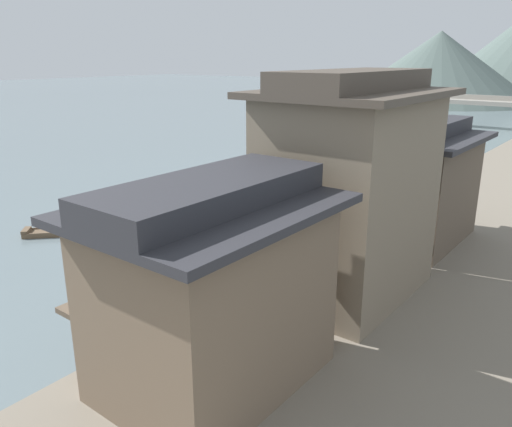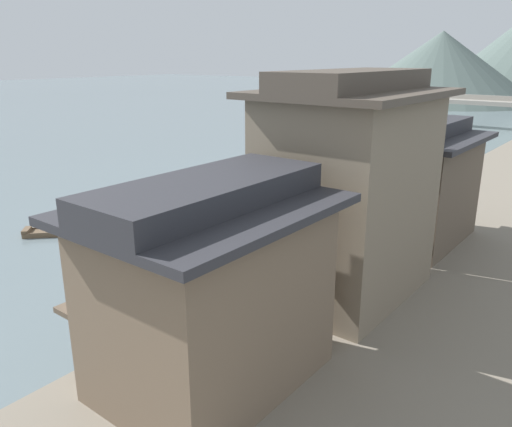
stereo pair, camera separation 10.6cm
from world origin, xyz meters
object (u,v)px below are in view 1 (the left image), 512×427
at_px(boat_moored_nearest, 467,152).
at_px(boat_moored_second, 399,187).
at_px(house_waterfront_second, 349,189).
at_px(mooring_post_dock_near, 80,365).
at_px(boat_moored_third, 65,232).
at_px(house_waterfront_nearest, 212,287).
at_px(mooring_post_dock_mid, 243,279).
at_px(house_waterfront_tall, 417,183).
at_px(stone_bridge, 482,107).
at_px(boat_moored_far, 360,215).

xyz_separation_m(boat_moored_nearest, boat_moored_second, (0.14, -18.08, -0.11)).
xyz_separation_m(house_waterfront_second, mooring_post_dock_near, (-3.38, -10.08, -3.93)).
xyz_separation_m(boat_moored_nearest, boat_moored_third, (-11.18, -40.12, -0.16)).
bearing_deg(house_waterfront_nearest, boat_moored_nearest, 97.44).
xyz_separation_m(house_waterfront_second, mooring_post_dock_mid, (-3.38, -2.38, -3.90)).
relative_size(boat_moored_second, mooring_post_dock_near, 6.95).
height_order(house_waterfront_tall, stone_bridge, house_waterfront_tall).
distance_m(boat_moored_far, mooring_post_dock_mid, 14.33).
bearing_deg(house_waterfront_tall, boat_moored_third, -150.65).
relative_size(boat_moored_far, house_waterfront_tall, 0.76).
height_order(boat_moored_nearest, mooring_post_dock_near, mooring_post_dock_near).
height_order(house_waterfront_nearest, house_waterfront_second, house_waterfront_second).
distance_m(boat_moored_second, mooring_post_dock_mid, 22.68).
height_order(boat_moored_far, house_waterfront_nearest, house_waterfront_nearest).
relative_size(house_waterfront_nearest, mooring_post_dock_near, 9.56).
height_order(boat_moored_far, mooring_post_dock_near, mooring_post_dock_near).
relative_size(boat_moored_far, stone_bridge, 0.25).
bearing_deg(house_waterfront_second, boat_moored_third, -173.67).
distance_m(boat_moored_nearest, house_waterfront_second, 38.99).
height_order(mooring_post_dock_near, mooring_post_dock_mid, mooring_post_dock_mid).
bearing_deg(mooring_post_dock_near, boat_moored_nearest, 93.25).
distance_m(mooring_post_dock_near, mooring_post_dock_mid, 7.70).
bearing_deg(mooring_post_dock_near, stone_bridge, 96.09).
bearing_deg(boat_moored_second, mooring_post_dock_mid, -83.40).
relative_size(house_waterfront_nearest, mooring_post_dock_mid, 8.87).
bearing_deg(mooring_post_dock_mid, house_waterfront_second, 35.11).
bearing_deg(house_waterfront_tall, boat_moored_second, 115.22).
bearing_deg(boat_moored_nearest, boat_moored_second, -89.56).
relative_size(house_waterfront_tall, mooring_post_dock_near, 10.02).
distance_m(house_waterfront_second, house_waterfront_tall, 7.84).
bearing_deg(stone_bridge, house_waterfront_nearest, -81.04).
bearing_deg(boat_moored_far, boat_moored_third, -131.51).
bearing_deg(house_waterfront_second, mooring_post_dock_near, -108.56).
bearing_deg(house_waterfront_tall, mooring_post_dock_near, -100.29).
distance_m(house_waterfront_tall, mooring_post_dock_mid, 10.93).
bearing_deg(boat_moored_far, house_waterfront_second, -66.36).
xyz_separation_m(boat_moored_third, mooring_post_dock_near, (13.93, -8.16, 1.06)).
distance_m(house_waterfront_nearest, house_waterfront_tall, 15.43).
xyz_separation_m(boat_moored_nearest, house_waterfront_second, (6.13, -38.21, 4.82)).
xyz_separation_m(boat_moored_second, house_waterfront_tall, (5.84, -12.40, 3.63)).
bearing_deg(mooring_post_dock_mid, house_waterfront_tall, 72.26).
relative_size(boat_moored_third, house_waterfront_second, 0.47).
bearing_deg(house_waterfront_second, boat_moored_nearest, 99.11).
bearing_deg(mooring_post_dock_mid, stone_bridge, 96.82).
distance_m(boat_moored_nearest, mooring_post_dock_mid, 40.69).
bearing_deg(stone_bridge, house_waterfront_tall, -78.53).
height_order(boat_moored_nearest, boat_moored_far, boat_moored_nearest).
bearing_deg(house_waterfront_second, boat_moored_far, 113.64).
distance_m(boat_moored_third, boat_moored_far, 18.32).
bearing_deg(boat_moored_far, stone_bridge, 96.72).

